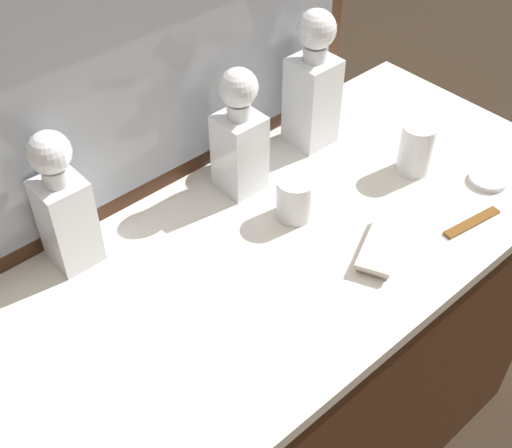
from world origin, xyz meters
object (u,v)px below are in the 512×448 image
Objects in this scene: crystal_decanter_rear at (312,92)px; crystal_tumbler_right at (416,150)px; crystal_tumbler_rear at (295,200)px; tortoiseshell_comb at (472,222)px; silver_brush_far_left at (383,246)px; crystal_decanter_far_right at (65,212)px; porcelain_dish at (488,179)px; crystal_decanter_center at (239,143)px.

crystal_decanter_rear is 2.76× the size of crystal_tumbler_right.
crystal_decanter_rear is 3.54× the size of crystal_tumbler_rear.
tortoiseshell_comb is (-0.05, -0.18, -0.05)m from crystal_tumbler_right.
crystal_tumbler_rear reaches higher than silver_brush_far_left.
crystal_decanter_far_right is 3.51× the size of porcelain_dish.
porcelain_dish is at bearing -27.79° from crystal_tumbler_rear.
crystal_decanter_center is at bearing -175.25° from crystal_decanter_rear.
crystal_tumbler_right is 0.80× the size of tortoiseshell_comb.
crystal_decanter_far_right is 2.49× the size of crystal_tumbler_right.
tortoiseshell_comb is (-0.13, -0.05, -0.00)m from porcelain_dish.
crystal_decanter_rear is 0.25m from crystal_tumbler_right.
crystal_decanter_center is 1.62× the size of silver_brush_far_left.
crystal_tumbler_rear is at bearing -25.85° from crystal_decanter_far_right.
crystal_decanter_rear is 0.22m from crystal_decanter_center.
silver_brush_far_left is at bearing -73.98° from crystal_tumbler_rear.
crystal_tumbler_rear is at bearing -81.90° from crystal_decanter_center.
silver_brush_far_left is at bearing -40.18° from crystal_decanter_far_right.
crystal_decanter_far_right is 3.20× the size of crystal_tumbler_rear.
silver_brush_far_left is (-0.15, -0.33, -0.11)m from crystal_decanter_rear.
crystal_decanter_center is 3.42× the size of porcelain_dish.
silver_brush_far_left is at bearing -113.75° from crystal_decanter_rear.
crystal_tumbler_right is 0.67× the size of silver_brush_far_left.
crystal_decanter_center is at bearing 146.40° from crystal_tumbler_right.
crystal_decanter_far_right is 0.84m from porcelain_dish.
crystal_tumbler_rear is 0.52× the size of silver_brush_far_left.
crystal_tumbler_right is (0.30, -0.20, -0.06)m from crystal_decanter_center.
crystal_decanter_far_right is at bearing 172.84° from crystal_decanter_center.
crystal_tumbler_rear is at bearing 152.21° from porcelain_dish.
crystal_tumbler_right reaches higher than silver_brush_far_left.
crystal_decanter_far_right reaches higher than crystal_decanter_center.
crystal_tumbler_rear is at bearing 106.02° from silver_brush_far_left.
crystal_decanter_rear is 0.57m from crystal_decanter_far_right.
silver_brush_far_left is at bearing -77.37° from crystal_decanter_center.
crystal_decanter_center is at bearing 123.75° from tortoiseshell_comb.
crystal_decanter_center is 0.97× the size of crystal_decanter_far_right.
crystal_tumbler_rear is 0.63× the size of tortoiseshell_comb.
crystal_decanter_rear reaches higher than crystal_tumbler_right.
crystal_decanter_rear is 0.38m from silver_brush_far_left.
crystal_decanter_center reaches higher than crystal_tumbler_rear.
crystal_tumbler_rear reaches higher than porcelain_dish.
crystal_decanter_far_right is 0.75m from tortoiseshell_comb.
crystal_decanter_center is at bearing -7.16° from crystal_decanter_far_right.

